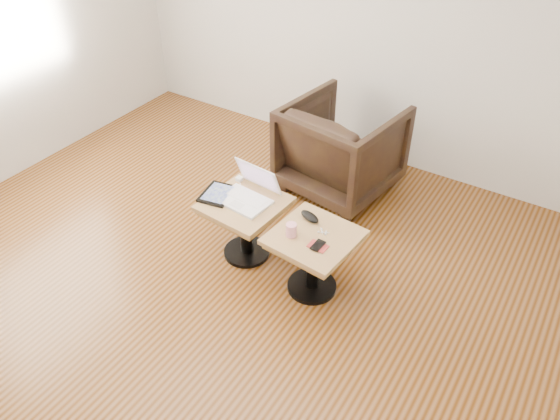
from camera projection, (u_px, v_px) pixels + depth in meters
The scene contains 11 objects.
room_shell at pixel (172, 113), 2.69m from camera, with size 4.52×4.52×2.71m.
side_table_left at pixel (245, 216), 3.67m from camera, with size 0.53×0.53×0.45m.
side_table_right at pixel (314, 249), 3.40m from camera, with size 0.54×0.54×0.45m.
laptop at pixel (248, 193), 3.61m from camera, with size 0.36×0.35×0.23m.
tablet at pixel (218, 194), 3.66m from camera, with size 0.24×0.28×0.02m.
charging_adapter at pixel (239, 179), 3.80m from camera, with size 0.04×0.04×0.03m, color white.
glasses_case at pixel (310, 217), 3.45m from camera, with size 0.15×0.06×0.05m, color black.
striped_cup at pixel (291, 230), 3.31m from camera, with size 0.07×0.07×0.09m, color #E64372.
earbuds_tangle at pixel (323, 232), 3.35m from camera, with size 0.07×0.05×0.01m.
phone_on_sleeve at pixel (318, 246), 3.25m from camera, with size 0.12×0.10×0.01m.
armchair at pixel (341, 148), 4.30m from camera, with size 0.80×0.82×0.74m, color black.
Camera 1 is at (1.75, -1.76, 2.61)m, focal length 35.00 mm.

